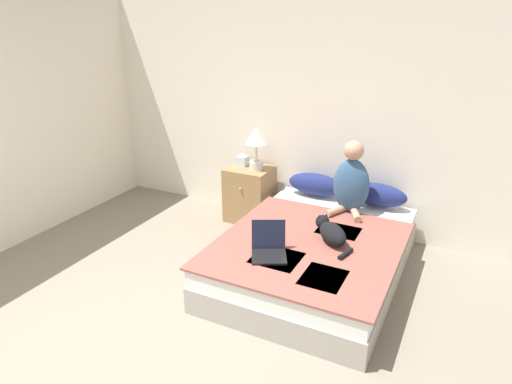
# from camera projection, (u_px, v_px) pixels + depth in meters

# --- Properties ---
(wall_back) EXTENTS (5.67, 0.05, 2.55)m
(wall_back) POSITION_uv_depth(u_px,v_px,m) (294.00, 112.00, 5.05)
(wall_back) COLOR silver
(wall_back) RESTS_ON ground_plane
(wall_side) EXTENTS (0.05, 4.11, 2.55)m
(wall_side) POSITION_uv_depth(u_px,v_px,m) (25.00, 119.00, 4.72)
(wall_side) COLOR silver
(wall_side) RESTS_ON ground_plane
(bed) EXTENTS (1.54, 2.09, 0.42)m
(bed) POSITION_uv_depth(u_px,v_px,m) (315.00, 255.00, 4.22)
(bed) COLOR #9E998E
(bed) RESTS_ON ground_plane
(pillow_near) EXTENTS (0.61, 0.23, 0.24)m
(pillow_near) POSITION_uv_depth(u_px,v_px,m) (315.00, 184.00, 4.99)
(pillow_near) COLOR navy
(pillow_near) RESTS_ON bed
(pillow_far) EXTENTS (0.61, 0.23, 0.24)m
(pillow_far) POSITION_uv_depth(u_px,v_px,m) (377.00, 195.00, 4.71)
(pillow_far) COLOR navy
(pillow_far) RESTS_ON bed
(person_sitting) EXTENTS (0.37, 0.36, 0.74)m
(person_sitting) POSITION_uv_depth(u_px,v_px,m) (351.00, 182.00, 4.51)
(person_sitting) COLOR #33567A
(person_sitting) RESTS_ON bed
(cat_tabby) EXTENTS (0.41, 0.46, 0.19)m
(cat_tabby) POSITION_uv_depth(u_px,v_px,m) (331.00, 232.00, 3.98)
(cat_tabby) COLOR black
(cat_tabby) RESTS_ON bed
(laptop_open) EXTENTS (0.39, 0.40, 0.26)m
(laptop_open) POSITION_uv_depth(u_px,v_px,m) (269.00, 248.00, 3.79)
(laptop_open) COLOR black
(laptop_open) RESTS_ON bed
(nightstand) EXTENTS (0.50, 0.45, 0.64)m
(nightstand) POSITION_uv_depth(u_px,v_px,m) (250.00, 194.00, 5.33)
(nightstand) COLOR #937047
(nightstand) RESTS_ON ground_plane
(table_lamp) EXTENTS (0.24, 0.24, 0.48)m
(table_lamp) POSITION_uv_depth(u_px,v_px,m) (256.00, 141.00, 5.04)
(table_lamp) COLOR beige
(table_lamp) RESTS_ON nightstand
(tissue_box) EXTENTS (0.12, 0.12, 0.14)m
(tissue_box) POSITION_uv_depth(u_px,v_px,m) (242.00, 160.00, 5.28)
(tissue_box) COLOR silver
(tissue_box) RESTS_ON nightstand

